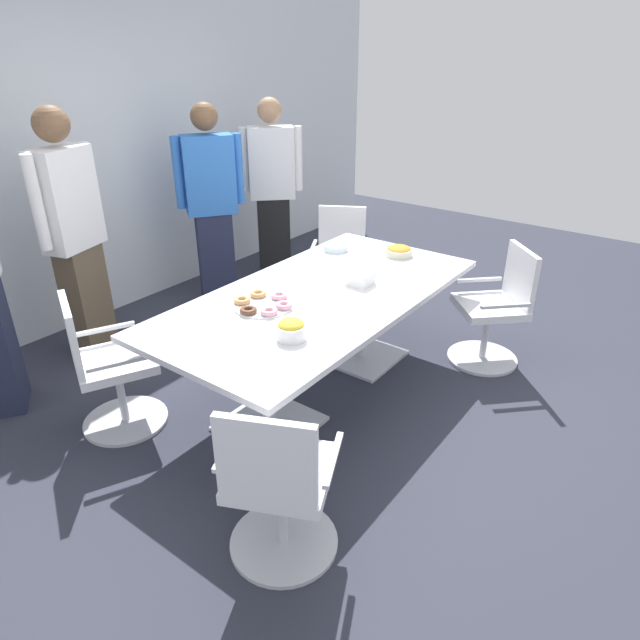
# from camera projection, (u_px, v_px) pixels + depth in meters

# --- Properties ---
(ground_plane) EXTENTS (10.00, 10.00, 0.01)m
(ground_plane) POSITION_uv_depth(u_px,v_px,m) (320.00, 388.00, 4.05)
(ground_plane) COLOR #2D303D
(back_wall) EXTENTS (8.00, 0.10, 2.80)m
(back_wall) POSITION_uv_depth(u_px,v_px,m) (93.00, 155.00, 4.70)
(back_wall) COLOR silver
(back_wall) RESTS_ON ground
(conference_table) EXTENTS (2.40, 1.20, 0.75)m
(conference_table) POSITION_uv_depth(u_px,v_px,m) (320.00, 310.00, 3.77)
(conference_table) COLOR silver
(conference_table) RESTS_ON ground
(office_chair_0) EXTENTS (0.74, 0.74, 0.91)m
(office_chair_0) POSITION_uv_depth(u_px,v_px,m) (340.00, 264.00, 5.17)
(office_chair_0) COLOR silver
(office_chair_0) RESTS_ON ground
(office_chair_1) EXTENTS (0.72, 0.72, 0.91)m
(office_chair_1) POSITION_uv_depth(u_px,v_px,m) (108.00, 371.00, 3.48)
(office_chair_1) COLOR silver
(office_chair_1) RESTS_ON ground
(office_chair_2) EXTENTS (0.72, 0.72, 0.91)m
(office_chair_2) POSITION_uv_depth(u_px,v_px,m) (279.00, 489.00, 2.56)
(office_chair_2) COLOR silver
(office_chair_2) RESTS_ON ground
(office_chair_3) EXTENTS (0.76, 0.76, 0.91)m
(office_chair_3) POSITION_uv_depth(u_px,v_px,m) (495.00, 313.00, 4.24)
(office_chair_3) COLOR silver
(office_chair_3) RESTS_ON ground
(person_standing_1) EXTENTS (0.61, 0.34, 1.89)m
(person_standing_1) POSITION_uv_depth(u_px,v_px,m) (74.00, 235.00, 4.05)
(person_standing_1) COLOR brown
(person_standing_1) RESTS_ON ground
(person_standing_2) EXTENTS (0.55, 0.43, 1.81)m
(person_standing_2) POSITION_uv_depth(u_px,v_px,m) (212.00, 204.00, 5.02)
(person_standing_2) COLOR #232842
(person_standing_2) RESTS_ON ground
(person_standing_3) EXTENTS (0.48, 0.49, 1.80)m
(person_standing_3) POSITION_uv_depth(u_px,v_px,m) (272.00, 189.00, 5.54)
(person_standing_3) COLOR black
(person_standing_3) RESTS_ON ground
(snack_bowl_chips_yellow) EXTENTS (0.17, 0.17, 0.12)m
(snack_bowl_chips_yellow) POSITION_uv_depth(u_px,v_px,m) (291.00, 329.00, 3.12)
(snack_bowl_chips_yellow) COLOR white
(snack_bowl_chips_yellow) RESTS_ON conference_table
(snack_bowl_chips_orange) EXTENTS (0.21, 0.21, 0.08)m
(snack_bowl_chips_orange) POSITION_uv_depth(u_px,v_px,m) (399.00, 251.00, 4.36)
(snack_bowl_chips_orange) COLOR beige
(snack_bowl_chips_orange) RESTS_ON conference_table
(donut_platter) EXTENTS (0.39, 0.38, 0.04)m
(donut_platter) POSITION_uv_depth(u_px,v_px,m) (263.00, 304.00, 3.52)
(donut_platter) COLOR white
(donut_platter) RESTS_ON conference_table
(plate_stack) EXTENTS (0.20, 0.20, 0.05)m
(plate_stack) POSITION_uv_depth(u_px,v_px,m) (336.00, 247.00, 4.47)
(plate_stack) COLOR white
(plate_stack) RESTS_ON conference_table
(napkin_pile) EXTENTS (0.15, 0.15, 0.09)m
(napkin_pile) POSITION_uv_depth(u_px,v_px,m) (360.00, 279.00, 3.83)
(napkin_pile) COLOR white
(napkin_pile) RESTS_ON conference_table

